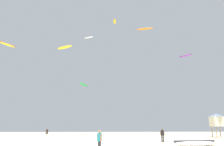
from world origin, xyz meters
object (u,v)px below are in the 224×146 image
Objects in this scene: person_midground at (47,133)px; kite_aloft_4 at (65,47)px; kite_grounded_near at (195,143)px; person_left at (162,134)px; kite_aloft_2 at (89,38)px; kite_aloft_1 at (84,85)px; lifeguard_tower at (217,120)px; kite_aloft_5 at (145,29)px; person_foreground at (99,139)px; kite_aloft_3 at (185,56)px; kite_aloft_6 at (115,21)px; kite_aloft_0 at (7,45)px.

kite_aloft_4 reaches higher than person_midground.
kite_grounded_near is at bearing 154.22° from person_midground.
kite_aloft_2 reaches higher than person_left.
kite_aloft_2 is (1.22, -6.27, 8.82)m from kite_aloft_1.
kite_aloft_4 is (2.34, -2.06, 13.27)m from person_midground.
lifeguard_tower is 21.85m from kite_aloft_5.
person_left is (7.89, 9.80, -0.01)m from person_foreground.
kite_aloft_4 is (-3.20, -8.93, -5.64)m from kite_aloft_2.
lifeguard_tower is at bearing -7.48° from kite_aloft_2.
kite_aloft_6 is (-17.84, -3.12, 7.23)m from kite_aloft_3.
person_midground is 20.87m from kite_aloft_2.
kite_aloft_2 is (14.91, 3.11, 3.12)m from kite_aloft_0.
kite_aloft_0 reaches higher than kite_aloft_4.
kite_aloft_3 reaches higher than kite_aloft_0.
kite_aloft_2 is at bearing 70.25° from kite_aloft_4.
person_midground is 0.95× the size of person_left.
person_left is 31.48m from kite_aloft_6.
person_left is 0.50× the size of kite_aloft_0.
kite_aloft_0 is at bearing 153.59° from kite_aloft_4.
kite_aloft_2 reaches higher than person_foreground.
person_midground is at bearing 138.54° from kite_aloft_4.
kite_aloft_4 is (-15.48, 10.16, 13.92)m from kite_grounded_near.
person_foreground is 1.05× the size of person_midground.
kite_aloft_5 reaches higher than kite_aloft_0.
kite_grounded_near is 26.88m from kite_aloft_5.
kite_aloft_2 is 0.78× the size of kite_aloft_4.
kite_aloft_2 is 0.92× the size of kite_aloft_6.
kite_aloft_5 reaches higher than kite_aloft_1.
lifeguard_tower is at bearing 16.50° from person_foreground.
person_midground is 0.48× the size of kite_aloft_0.
person_midground is 26.78m from kite_aloft_5.
lifeguard_tower is 1.24× the size of kite_aloft_0.
lifeguard_tower is 19.18m from kite_aloft_3.
kite_aloft_5 is (16.98, 4.77, 20.16)m from person_midground.
kite_aloft_4 is at bearing 146.72° from kite_grounded_near.
kite_aloft_0 is at bearing 149.56° from kite_grounded_near.
kite_aloft_2 is at bearing -78.98° from kite_aloft_1.
person_foreground is at bearing -49.35° from kite_aloft_0.
person_left is at bearing -52.57° from kite_aloft_2.
person_midground is at bearing -21.80° from kite_aloft_0.
kite_aloft_6 reaches higher than kite_aloft_5.
kite_aloft_6 is (11.29, 11.47, 25.16)m from person_midground.
kite_aloft_3 is (13.06, 21.49, 17.89)m from person_left.
person_midground is 0.31× the size of kite_grounded_near.
lifeguard_tower is 1.35× the size of kite_aloft_3.
person_left is 0.40× the size of kite_aloft_1.
kite_aloft_6 is at bearing -170.07° from kite_aloft_3.
person_left is at bearing -121.29° from kite_aloft_3.
person_left is at bearing -141.13° from lifeguard_tower.
kite_aloft_4 is at bearing -26.41° from kite_aloft_0.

